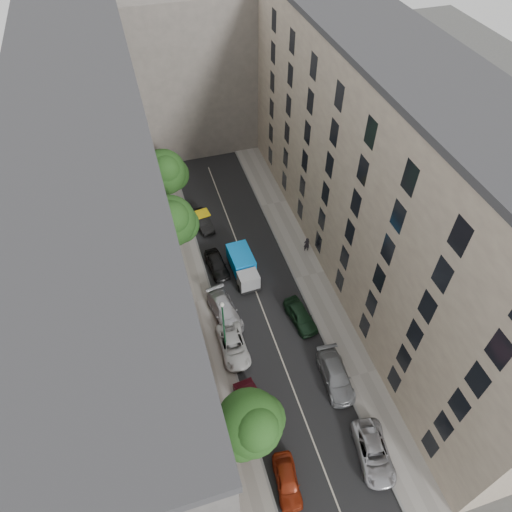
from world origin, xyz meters
name	(u,v)px	position (x,y,z in m)	size (l,w,h in m)	color
ground	(255,289)	(0.00, 0.00, 0.00)	(120.00, 120.00, 0.00)	#4C4C49
road_surface	(255,289)	(0.00, 0.00, 0.01)	(8.00, 44.00, 0.02)	black
sidewalk_left	(197,302)	(-5.50, 0.00, 0.07)	(3.00, 44.00, 0.15)	gray
sidewalk_right	(310,275)	(5.50, 0.00, 0.07)	(3.00, 44.00, 0.15)	gray
building_left	(110,237)	(-11.00, 0.00, 10.00)	(8.00, 44.00, 20.00)	#504D4B
building_right	(382,183)	(11.00, 0.00, 10.00)	(8.00, 44.00, 20.00)	#C3B398
building_endcap	(188,66)	(0.00, 28.00, 9.00)	(18.00, 12.00, 18.00)	gray
tarp_truck	(243,266)	(-0.57, 1.94, 1.26)	(2.16, 5.03, 2.29)	black
car_left_0	(287,481)	(-2.80, -17.00, 0.65)	(1.54, 3.83, 1.31)	maroon
car_left_1	(253,407)	(-3.54, -11.40, 0.73)	(1.55, 4.45, 1.47)	#4F0F1A
car_left_2	(233,346)	(-3.60, -5.80, 0.65)	(2.16, 4.69, 1.30)	silver
car_left_3	(225,311)	(-3.41, -2.20, 0.72)	(2.03, 4.99, 1.45)	silver
car_left_4	(217,264)	(-2.80, 3.40, 0.68)	(1.62, 4.02, 1.37)	black
car_left_5	(203,221)	(-2.80, 9.88, 0.65)	(1.37, 3.92, 1.29)	black
car_right_0	(373,453)	(3.60, -17.00, 0.67)	(2.23, 4.83, 1.34)	#B1B1B5
car_right_1	(336,376)	(3.42, -10.80, 0.72)	(2.02, 4.96, 1.44)	gray
car_right_2	(300,316)	(2.80, -4.60, 0.71)	(1.68, 4.17, 1.42)	black
tree_near	(251,425)	(-4.50, -14.36, 4.98)	(4.76, 4.39, 7.28)	#382619
tree_mid	(171,223)	(-6.30, 4.89, 5.71)	(5.04, 4.73, 8.30)	#382619
tree_far	(165,174)	(-5.64, 13.89, 4.53)	(5.10, 4.80, 6.91)	#382619
lamp_post	(223,322)	(-4.20, -5.61, 4.05)	(0.36, 0.36, 6.32)	#195931
pedestrian	(307,244)	(6.34, 3.17, 0.99)	(0.61, 0.40, 1.68)	black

